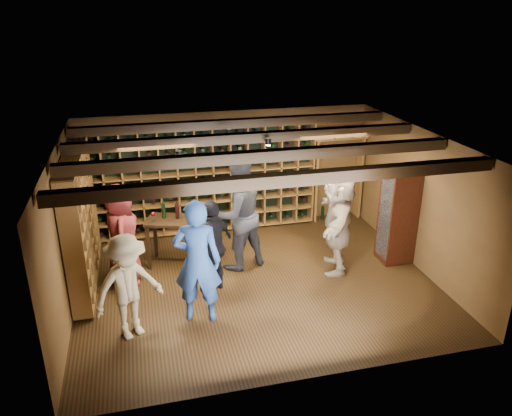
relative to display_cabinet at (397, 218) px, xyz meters
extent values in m
plane|color=#301E0D|center=(-2.71, -0.20, -0.86)|extent=(6.00, 6.00, 0.00)
plane|color=brown|center=(-2.71, 2.30, 0.39)|extent=(6.00, 0.00, 6.00)
plane|color=brown|center=(-2.71, -2.70, 0.39)|extent=(6.00, 0.00, 6.00)
plane|color=brown|center=(-5.71, -0.20, 0.39)|extent=(0.00, 5.00, 5.00)
plane|color=brown|center=(0.29, -0.20, 0.39)|extent=(0.00, 5.00, 5.00)
plane|color=black|center=(-2.71, -0.20, 1.64)|extent=(6.00, 6.00, 0.00)
cube|color=black|center=(-2.71, -1.80, 1.56)|extent=(5.90, 0.18, 0.16)
cube|color=black|center=(-2.71, -0.70, 1.56)|extent=(5.90, 0.18, 0.16)
cube|color=black|center=(-2.71, 0.40, 1.56)|extent=(5.90, 0.18, 0.16)
cube|color=black|center=(-2.71, 1.50, 1.56)|extent=(5.90, 0.18, 0.16)
cylinder|color=black|center=(-3.91, -0.20, 1.53)|extent=(0.10, 0.10, 0.10)
cylinder|color=black|center=(-2.41, 0.20, 1.53)|extent=(0.10, 0.10, 0.10)
cylinder|color=black|center=(-1.31, -0.50, 1.53)|extent=(0.10, 0.10, 0.10)
cylinder|color=black|center=(-2.91, 1.00, 1.53)|extent=(0.10, 0.10, 0.10)
cube|color=brown|center=(-3.24, 2.13, 0.29)|extent=(4.65, 0.30, 2.20)
cube|color=black|center=(-3.24, 2.13, 0.29)|extent=(4.56, 0.02, 2.16)
cube|color=brown|center=(-5.54, 0.62, 0.29)|extent=(0.30, 2.65, 2.20)
cube|color=black|center=(-5.54, 0.62, 0.29)|extent=(0.29, 0.02, 2.16)
cube|color=brown|center=(-0.31, 2.12, 0.99)|extent=(1.15, 0.32, 0.04)
cube|color=brown|center=(0.21, 2.12, 0.07)|extent=(0.05, 0.28, 1.85)
cube|color=brown|center=(-0.83, 2.12, 0.07)|extent=(0.05, 0.28, 1.85)
cube|color=tan|center=(-0.71, 2.12, 1.11)|extent=(0.40, 0.30, 0.20)
cube|color=tan|center=(-0.26, 2.12, 1.11)|extent=(0.40, 0.30, 0.20)
cube|color=tan|center=(0.09, 2.12, 1.11)|extent=(0.40, 0.30, 0.20)
cube|color=#36130A|center=(0.01, 0.00, -0.81)|extent=(0.55, 0.50, 0.10)
cube|color=#36130A|center=(0.01, 0.00, 0.04)|extent=(0.55, 0.50, 1.70)
cube|color=white|center=(-0.25, 0.00, 0.04)|extent=(0.01, 0.46, 1.60)
cube|color=#36130A|center=(0.01, 0.00, 0.04)|extent=(0.50, 0.44, 0.02)
sphere|color=#59260C|center=(-0.01, 0.00, 0.14)|extent=(0.18, 0.18, 0.18)
imported|color=navy|center=(-3.81, -1.02, 0.12)|extent=(0.81, 0.63, 1.95)
imported|color=black|center=(-2.89, 0.46, 0.18)|extent=(1.21, 1.07, 2.07)
imported|color=maroon|center=(-4.89, 0.37, 0.04)|extent=(0.60, 0.90, 1.80)
imported|color=black|center=(-3.45, -0.26, -0.05)|extent=(0.94, 0.95, 1.62)
imported|color=gray|center=(-4.82, -1.20, -0.06)|extent=(1.19, 0.98, 1.60)
imported|color=gray|center=(-1.20, -0.06, 0.09)|extent=(1.12, 1.83, 1.89)
cube|color=black|center=(-3.89, 0.79, 0.01)|extent=(1.31, 0.93, 0.05)
cube|color=black|center=(-4.48, 0.72, -0.43)|extent=(0.07, 0.07, 0.85)
cube|color=black|center=(-3.45, 0.39, -0.43)|extent=(0.07, 0.07, 0.85)
cube|color=black|center=(-4.33, 1.19, -0.43)|extent=(0.07, 0.07, 0.85)
cube|color=black|center=(-3.30, 0.86, -0.43)|extent=(0.07, 0.07, 0.85)
cylinder|color=black|center=(-4.16, 0.93, 0.18)|extent=(0.07, 0.07, 0.28)
cylinder|color=black|center=(-3.92, 0.85, 0.18)|extent=(0.07, 0.07, 0.28)
cylinder|color=black|center=(-3.64, 0.76, 0.18)|extent=(0.07, 0.07, 0.28)
camera|label=1|loc=(-4.52, -7.51, 3.62)|focal=35.00mm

